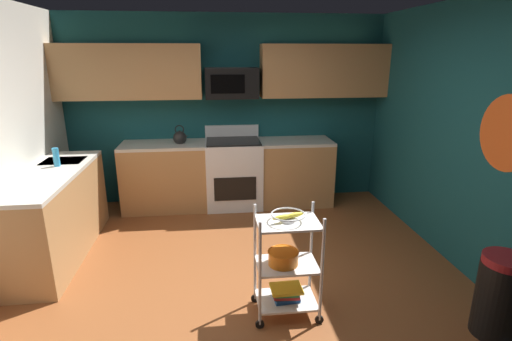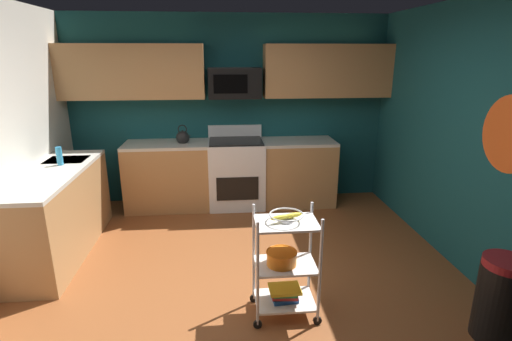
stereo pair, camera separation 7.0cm
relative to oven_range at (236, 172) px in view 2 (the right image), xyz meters
The scene contains 15 objects.
floor 2.16m from the oven_range, 91.84° to the right, with size 4.40×4.80×0.04m, color brown.
wall_back 0.89m from the oven_range, 101.69° to the left, with size 4.52×0.06×2.60m, color #14474C.
wall_right 3.13m from the oven_range, 44.21° to the right, with size 0.06×4.80×2.60m, color #14474C.
wall_flower_decal 3.29m from the oven_range, 47.38° to the right, with size 0.64×0.64×0.00m, color #E5591E.
counter_run 0.94m from the oven_range, 149.77° to the right, with size 3.64×2.42×0.92m.
oven_range is the anchor object (origin of this frame).
upper_cabinets 1.38m from the oven_range, 122.16° to the left, with size 4.40×0.33×0.70m.
microwave 1.23m from the oven_range, 90.26° to the left, with size 0.70×0.39×0.40m.
rolling_cart 2.50m from the oven_range, 83.51° to the right, with size 0.55×0.36×0.91m.
fruit_bowl 2.53m from the oven_range, 83.51° to the right, with size 0.27×0.27×0.07m.
mixing_bowl_large 2.49m from the oven_range, 84.24° to the right, with size 0.25×0.25×0.11m.
book_stack 2.51m from the oven_range, 83.51° to the right, with size 0.26×0.20×0.11m.
kettle 0.88m from the oven_range, behind, with size 0.21×0.18×0.26m.
dish_soap_bottle 2.25m from the oven_range, 153.13° to the right, with size 0.06×0.06×0.20m, color #2D8CBF.
trash_can 3.44m from the oven_range, 57.83° to the right, with size 0.34×0.42×0.66m.
Camera 2 is at (-0.15, -3.13, 2.09)m, focal length 27.37 mm.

